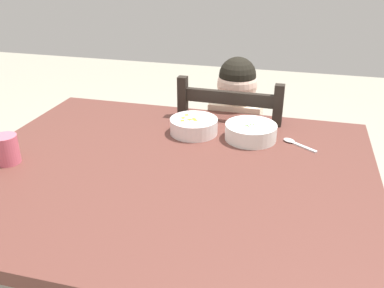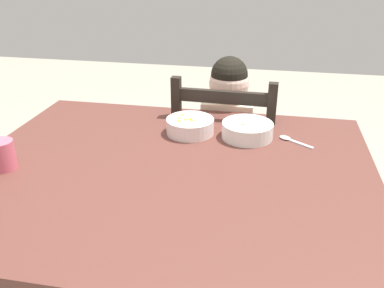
% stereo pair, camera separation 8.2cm
% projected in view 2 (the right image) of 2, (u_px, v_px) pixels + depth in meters
% --- Properties ---
extents(dining_table, '(1.28, 1.06, 0.73)m').
position_uv_depth(dining_table, '(169.00, 194.00, 1.34)').
color(dining_table, '#572E28').
rests_on(dining_table, ground).
extents(dining_chair, '(0.43, 0.43, 0.90)m').
position_uv_depth(dining_chair, '(225.00, 167.00, 1.92)').
color(dining_chair, black).
rests_on(dining_chair, ground).
extents(child_figure, '(0.32, 0.31, 0.95)m').
position_uv_depth(child_figure, '(226.00, 131.00, 1.83)').
color(child_figure, beige).
rests_on(child_figure, ground).
extents(bowl_of_peas, '(0.18, 0.18, 0.06)m').
position_uv_depth(bowl_of_peas, '(247.00, 130.00, 1.49)').
color(bowl_of_peas, white).
rests_on(bowl_of_peas, dining_table).
extents(bowl_of_carrots, '(0.18, 0.18, 0.06)m').
position_uv_depth(bowl_of_carrots, '(190.00, 126.00, 1.53)').
color(bowl_of_carrots, white).
rests_on(bowl_of_carrots, dining_table).
extents(spoon, '(0.12, 0.10, 0.01)m').
position_uv_depth(spoon, '(290.00, 140.00, 1.48)').
color(spoon, silver).
rests_on(spoon, dining_table).
extents(drinking_cup, '(0.08, 0.08, 0.09)m').
position_uv_depth(drinking_cup, '(2.00, 155.00, 1.28)').
color(drinking_cup, '#CF5B70').
rests_on(drinking_cup, dining_table).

